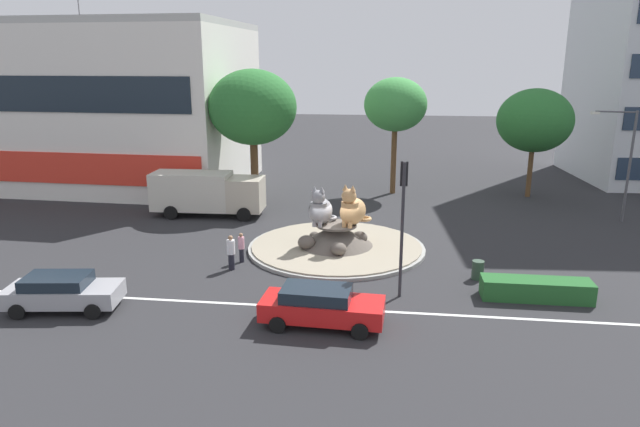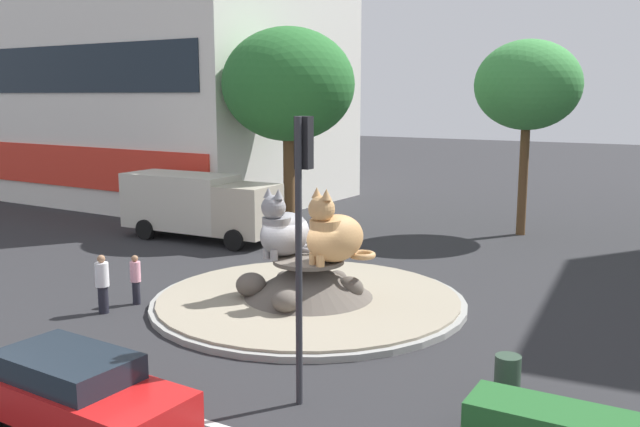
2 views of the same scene
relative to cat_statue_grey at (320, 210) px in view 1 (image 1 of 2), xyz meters
name	(u,v)px [view 1 (image 1 of 2)]	position (x,y,z in m)	size (l,w,h in m)	color
ground_plane	(336,249)	(0.88, 0.06, -2.24)	(160.00, 160.00, 0.00)	#28282B
lane_centreline	(319,308)	(0.88, -7.66, -2.23)	(112.00, 0.20, 0.01)	silver
roundabout_island	(336,241)	(0.87, 0.04, -1.77)	(9.67, 9.67, 1.44)	gray
cat_statue_grey	(320,210)	(0.00, 0.00, 0.00)	(1.67, 2.25, 2.18)	gray
cat_statue_calico	(352,210)	(1.72, 0.07, 0.04)	(2.09, 2.36, 2.29)	tan
traffic_light_mast	(403,205)	(4.25, -5.90, 1.88)	(0.32, 0.46, 5.98)	#2D2D33
shophouse_block	(96,105)	(-20.59, 15.49, 4.26)	(24.62, 15.00, 16.41)	silver
clipped_hedge_strip	(536,289)	(10.11, -5.56, -1.79)	(4.64, 1.20, 0.90)	#235B28
broadleaf_tree_behind_island	(535,121)	(14.14, 14.36, 3.50)	(5.48, 5.48, 8.08)	brown
second_tree_near_tower	(395,105)	(3.92, 14.23, 4.55)	(4.73, 4.73, 8.84)	brown
third_tree_left	(253,108)	(-6.00, 9.87, 4.60)	(6.17, 6.17, 9.50)	brown
streetlight_arm	(625,157)	(18.27, 7.93, 1.94)	(2.64, 0.60, 7.06)	#4C4C51
pedestrian_pink_shirt	(241,247)	(-3.76, -2.57, -1.41)	(0.32, 0.32, 1.55)	black
pedestrian_white_shirt	(231,252)	(-3.97, -3.70, -1.31)	(0.40, 0.40, 1.77)	black
sedan_on_far_lane	(321,305)	(1.17, -9.18, -1.42)	(4.86, 2.27, 1.55)	red
hatchback_near_shophouse	(62,291)	(-9.63, -9.08, -1.44)	(4.77, 2.56, 1.49)	#99999E
delivery_box_truck	(207,192)	(-8.34, 6.00, -0.63)	(7.39, 2.79, 2.90)	#B7AD99
litter_bin	(478,270)	(7.94, -3.47, -1.79)	(0.56, 0.56, 0.90)	#2D4233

